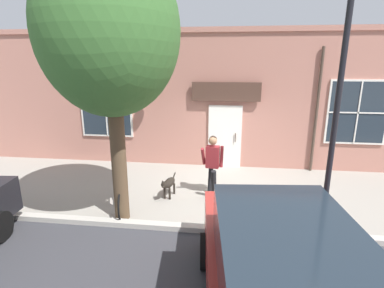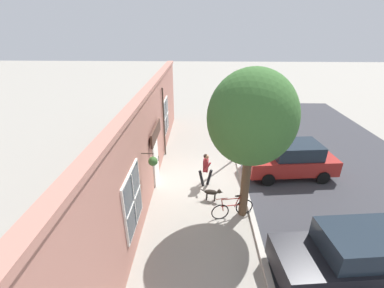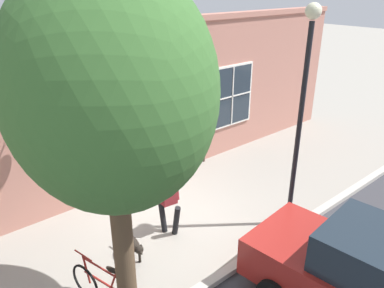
% 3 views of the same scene
% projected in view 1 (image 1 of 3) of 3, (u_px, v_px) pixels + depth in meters
% --- Properties ---
extents(ground_plane, '(90.00, 90.00, 0.00)m').
position_uv_depth(ground_plane, '(224.00, 193.00, 8.22)').
color(ground_plane, gray).
extents(storefront_facade, '(0.95, 18.00, 4.51)m').
position_uv_depth(storefront_facade, '(227.00, 100.00, 9.86)').
color(storefront_facade, '#B27566').
rests_on(storefront_facade, ground_plane).
extents(pedestrian_walking, '(0.68, 0.59, 1.65)m').
position_uv_depth(pedestrian_walking, '(213.00, 160.00, 7.82)').
color(pedestrian_walking, black).
rests_on(pedestrian_walking, ground_plane).
extents(dog_on_leash, '(0.99, 0.32, 0.59)m').
position_uv_depth(dog_on_leash, '(169.00, 184.00, 7.86)').
color(dog_on_leash, black).
rests_on(dog_on_leash, ground_plane).
extents(street_tree_by_curb, '(3.07, 2.76, 5.75)m').
position_uv_depth(street_tree_by_curb, '(109.00, 37.00, 5.80)').
color(street_tree_by_curb, brown).
rests_on(street_tree_by_curb, ground_plane).
extents(leaning_bicycle, '(1.68, 0.54, 1.00)m').
position_uv_depth(leaning_bicycle, '(121.00, 194.00, 7.27)').
color(leaning_bicycle, black).
rests_on(leaning_bicycle, ground_plane).
extents(parked_car_mid_block, '(4.45, 2.26, 1.75)m').
position_uv_depth(parked_car_mid_block, '(280.00, 282.00, 3.67)').
color(parked_car_mid_block, maroon).
rests_on(parked_car_mid_block, ground_plane).
extents(street_lamp, '(0.32, 0.32, 5.01)m').
position_uv_depth(street_lamp, '(341.00, 74.00, 5.45)').
color(street_lamp, black).
rests_on(street_lamp, ground_plane).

